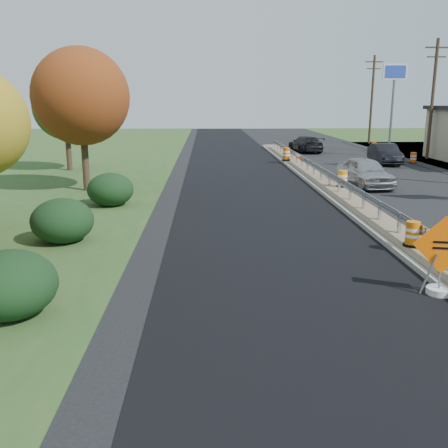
{
  "coord_description": "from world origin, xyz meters",
  "views": [
    {
      "loc": [
        -6.65,
        -16.46,
        4.68
      ],
      "look_at": [
        -6.14,
        -2.04,
        1.1
      ],
      "focal_mm": 40.0,
      "sensor_mm": 36.0,
      "label": 1
    }
  ],
  "objects_px": {
    "barrel_median_mid": "(343,179)",
    "car_silver": "(365,172)",
    "barrel_median_near": "(412,234)",
    "barrel_median_far": "(286,154)",
    "barrel_shoulder_mid": "(413,158)",
    "caution_sign": "(440,275)",
    "car_dark_mid": "(385,154)",
    "barrel_shoulder_far": "(374,147)",
    "car_dark_far": "(306,144)"
  },
  "relations": [
    {
      "from": "barrel_median_far",
      "to": "car_dark_far",
      "type": "relative_size",
      "value": 0.19
    },
    {
      "from": "barrel_median_near",
      "to": "barrel_median_mid",
      "type": "relative_size",
      "value": 0.91
    },
    {
      "from": "barrel_shoulder_mid",
      "to": "car_dark_far",
      "type": "relative_size",
      "value": 0.16
    },
    {
      "from": "barrel_shoulder_far",
      "to": "car_dark_far",
      "type": "bearing_deg",
      "value": -176.49
    },
    {
      "from": "barrel_median_near",
      "to": "barrel_shoulder_far",
      "type": "xyz_separation_m",
      "value": [
        9.41,
        32.04,
        -0.2
      ]
    },
    {
      "from": "barrel_median_near",
      "to": "barrel_shoulder_mid",
      "type": "height_order",
      "value": "barrel_median_near"
    },
    {
      "from": "barrel_median_near",
      "to": "barrel_median_far",
      "type": "bearing_deg",
      "value": 90.85
    },
    {
      "from": "barrel_median_far",
      "to": "car_dark_far",
      "type": "height_order",
      "value": "car_dark_far"
    },
    {
      "from": "caution_sign",
      "to": "barrel_shoulder_mid",
      "type": "relative_size",
      "value": 2.42
    },
    {
      "from": "barrel_shoulder_mid",
      "to": "barrel_shoulder_far",
      "type": "distance_m",
      "value": 9.23
    },
    {
      "from": "barrel_median_far",
      "to": "barrel_shoulder_far",
      "type": "distance_m",
      "value": 13.28
    },
    {
      "from": "car_dark_mid",
      "to": "car_dark_far",
      "type": "relative_size",
      "value": 0.89
    },
    {
      "from": "barrel_median_far",
      "to": "barrel_shoulder_mid",
      "type": "distance_m",
      "value": 9.76
    },
    {
      "from": "barrel_median_near",
      "to": "barrel_median_far",
      "type": "distance_m",
      "value": 23.04
    },
    {
      "from": "barrel_median_mid",
      "to": "car_silver",
      "type": "distance_m",
      "value": 2.23
    },
    {
      "from": "barrel_median_near",
      "to": "car_silver",
      "type": "xyz_separation_m",
      "value": [
        2.42,
        12.53,
        0.2
      ]
    },
    {
      "from": "barrel_median_far",
      "to": "barrel_shoulder_far",
      "type": "relative_size",
      "value": 1.14
    },
    {
      "from": "barrel_median_near",
      "to": "car_silver",
      "type": "relative_size",
      "value": 0.17
    },
    {
      "from": "car_dark_far",
      "to": "car_silver",
      "type": "bearing_deg",
      "value": 81.28
    },
    {
      "from": "barrel_median_far",
      "to": "car_silver",
      "type": "bearing_deg",
      "value": -75.29
    },
    {
      "from": "car_dark_mid",
      "to": "barrel_median_near",
      "type": "bearing_deg",
      "value": -103.87
    },
    {
      "from": "barrel_shoulder_far",
      "to": "car_silver",
      "type": "relative_size",
      "value": 0.18
    },
    {
      "from": "barrel_shoulder_mid",
      "to": "barrel_shoulder_far",
      "type": "height_order",
      "value": "barrel_shoulder_far"
    },
    {
      "from": "car_dark_mid",
      "to": "car_dark_far",
      "type": "xyz_separation_m",
      "value": [
        -4.27,
        9.07,
        -0.01
      ]
    },
    {
      "from": "barrel_median_near",
      "to": "barrel_median_far",
      "type": "height_order",
      "value": "barrel_median_far"
    },
    {
      "from": "barrel_median_mid",
      "to": "car_dark_mid",
      "type": "relative_size",
      "value": 0.19
    },
    {
      "from": "barrel_median_far",
      "to": "car_silver",
      "type": "distance_m",
      "value": 10.86
    },
    {
      "from": "barrel_shoulder_far",
      "to": "caution_sign",
      "type": "bearing_deg",
      "value": -105.9
    },
    {
      "from": "barrel_median_near",
      "to": "barrel_shoulder_mid",
      "type": "distance_m",
      "value": 24.68
    },
    {
      "from": "barrel_shoulder_mid",
      "to": "car_dark_far",
      "type": "bearing_deg",
      "value": 126.71
    },
    {
      "from": "barrel_median_far",
      "to": "caution_sign",
      "type": "bearing_deg",
      "value": -90.78
    },
    {
      "from": "barrel_shoulder_mid",
      "to": "car_dark_far",
      "type": "height_order",
      "value": "car_dark_far"
    },
    {
      "from": "barrel_median_mid",
      "to": "car_silver",
      "type": "bearing_deg",
      "value": 41.88
    },
    {
      "from": "barrel_median_far",
      "to": "car_dark_far",
      "type": "xyz_separation_m",
      "value": [
        3.17,
        8.61,
        0.05
      ]
    },
    {
      "from": "caution_sign",
      "to": "barrel_shoulder_mid",
      "type": "xyz_separation_m",
      "value": [
        10.11,
        26.25,
        -0.11
      ]
    },
    {
      "from": "barrel_median_mid",
      "to": "barrel_shoulder_mid",
      "type": "bearing_deg",
      "value": 53.69
    },
    {
      "from": "barrel_median_near",
      "to": "car_dark_mid",
      "type": "height_order",
      "value": "car_dark_mid"
    },
    {
      "from": "barrel_shoulder_far",
      "to": "barrel_median_mid",
      "type": "bearing_deg",
      "value": -112.38
    },
    {
      "from": "barrel_median_mid",
      "to": "car_dark_far",
      "type": "height_order",
      "value": "car_dark_far"
    },
    {
      "from": "caution_sign",
      "to": "barrel_shoulder_far",
      "type": "distance_m",
      "value": 36.9
    },
    {
      "from": "caution_sign",
      "to": "barrel_median_mid",
      "type": "bearing_deg",
      "value": 94.7
    },
    {
      "from": "barrel_shoulder_mid",
      "to": "car_dark_mid",
      "type": "relative_size",
      "value": 0.18
    },
    {
      "from": "barrel_shoulder_far",
      "to": "car_silver",
      "type": "xyz_separation_m",
      "value": [
        -6.99,
        -19.52,
        0.4
      ]
    },
    {
      "from": "barrel_median_mid",
      "to": "barrel_median_near",
      "type": "bearing_deg",
      "value": -93.94
    },
    {
      "from": "caution_sign",
      "to": "car_dark_mid",
      "type": "relative_size",
      "value": 0.44
    },
    {
      "from": "barrel_shoulder_mid",
      "to": "car_dark_far",
      "type": "distance_m",
      "value": 11.01
    },
    {
      "from": "barrel_shoulder_far",
      "to": "barrel_shoulder_mid",
      "type": "bearing_deg",
      "value": -90.0
    },
    {
      "from": "caution_sign",
      "to": "barrel_shoulder_mid",
      "type": "bearing_deg",
      "value": 79.4
    },
    {
      "from": "caution_sign",
      "to": "barrel_shoulder_mid",
      "type": "distance_m",
      "value": 28.13
    },
    {
      "from": "barrel_median_far",
      "to": "barrel_median_mid",
      "type": "bearing_deg",
      "value": -84.76
    }
  ]
}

